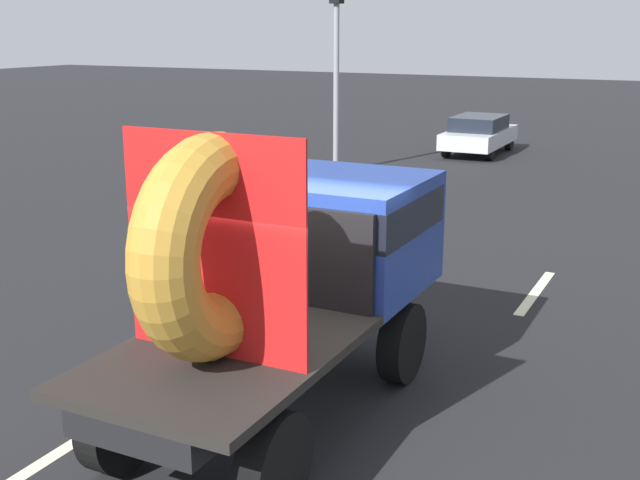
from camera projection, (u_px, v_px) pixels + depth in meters
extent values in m
plane|color=black|center=(277.00, 415.00, 8.81)|extent=(120.00, 120.00, 0.00)
cylinder|color=black|center=(278.00, 320.00, 10.30)|extent=(0.28, 0.97, 0.97)
cylinder|color=black|center=(402.00, 342.00, 9.56)|extent=(0.28, 0.97, 0.97)
cylinder|color=black|center=(119.00, 422.00, 7.64)|extent=(0.28, 0.97, 0.97)
cylinder|color=black|center=(274.00, 465.00, 6.90)|extent=(0.28, 0.97, 0.97)
cube|color=black|center=(278.00, 336.00, 8.52)|extent=(1.30, 4.97, 0.25)
cube|color=navy|center=(339.00, 232.00, 9.60)|extent=(2.00, 1.98, 1.35)
cube|color=black|center=(337.00, 209.00, 9.48)|extent=(2.02, 1.88, 0.44)
cube|color=black|center=(227.00, 354.00, 7.62)|extent=(2.00, 2.99, 0.10)
cube|color=black|center=(298.00, 256.00, 8.71)|extent=(1.80, 0.08, 1.10)
torus|color=#B7842D|center=(214.00, 247.00, 7.21)|extent=(0.61, 2.08, 2.08)
cube|color=red|center=(214.00, 247.00, 7.21)|extent=(1.90, 0.03, 2.08)
cylinder|color=black|center=(468.00, 139.00, 28.04)|extent=(0.20, 0.59, 0.59)
cylinder|color=black|center=(509.00, 141.00, 27.42)|extent=(0.20, 0.59, 0.59)
cylinder|color=black|center=(446.00, 148.00, 25.91)|extent=(0.20, 0.59, 0.59)
cylinder|color=black|center=(490.00, 151.00, 25.29)|extent=(0.20, 0.59, 0.59)
cube|color=silver|center=(479.00, 137.00, 26.60)|extent=(1.65, 3.86, 0.51)
cube|color=black|center=(479.00, 123.00, 26.40)|extent=(1.49, 2.16, 0.46)
cylinder|color=gray|center=(336.00, 90.00, 22.74)|extent=(0.16, 0.16, 4.72)
cube|color=beige|center=(64.00, 449.00, 8.09)|extent=(0.16, 2.76, 0.01)
cube|color=beige|center=(358.00, 263.00, 14.39)|extent=(0.16, 2.83, 0.01)
cube|color=beige|center=(536.00, 292.00, 12.84)|extent=(0.16, 2.37, 0.01)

